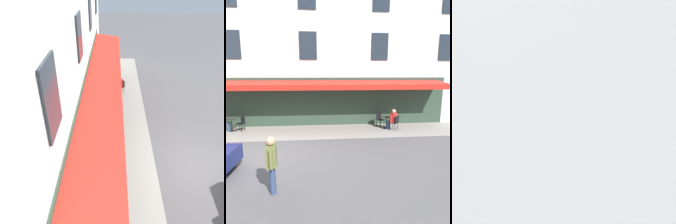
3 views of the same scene
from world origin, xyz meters
The scene contains 10 objects.
ground_plane centered at (0.00, 0.00, 0.00)m, with size 70.00×70.00×0.00m, color #565456.
sidewalk_cafe_terrace centered at (-3.25, -3.40, 0.00)m, with size 20.50×3.20×0.01m, color gray.
cafe_building_facade centered at (-4.00, -9.49, 7.49)m, with size 20.00×10.70×15.00m.
cafe_table_near_entrance centered at (3.01, -3.98, 0.49)m, with size 0.60×0.60×0.75m.
cafe_chair_black_by_window centered at (2.38, -3.88, 0.55)m, with size 0.46×0.46×0.91m.
cafe_table_mid_terrace centered at (-6.54, -3.65, 0.49)m, with size 0.60×0.60×0.75m.
cafe_chair_black_kerbside centered at (-6.93, -3.16, 0.55)m, with size 0.56×0.56×0.91m.
cafe_chair_black_back_row centered at (-6.28, -4.23, 0.55)m, with size 0.53×0.53×0.91m.
seated_companion_in_red centered at (-6.80, -3.33, 0.70)m, with size 0.62×0.64×1.30m.
walking_pedestrian_in_olive centered at (-0.92, 2.91, 0.98)m, with size 0.35×0.68×1.67m.
Camera 2 is at (-2.27, 8.36, 3.32)m, focal length 32.08 mm.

